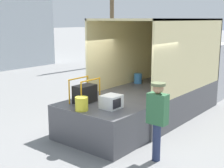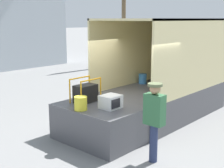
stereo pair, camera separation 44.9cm
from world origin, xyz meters
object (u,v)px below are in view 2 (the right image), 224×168
Objects in this scene: pickup_truck_green at (223,64)px; worker_person at (154,114)px; box_truck at (185,81)px; microwave at (111,102)px; portable_generator at (86,93)px; utility_pole at (124,2)px; orange_bucket at (81,103)px.

worker_person is at bearing -163.93° from pickup_truck_green.
box_truck reaches higher than microwave.
pickup_truck_green is at bearing 16.07° from worker_person.
portable_generator is 0.09× the size of utility_pole.
portable_generator is 2.27m from worker_person.
orange_bucket is 0.06× the size of pickup_truck_green.
box_truck reaches higher than orange_bucket.
microwave is 0.64× the size of portable_generator.
portable_generator is at bearing 86.96° from worker_person.
box_truck is 4.86m from worker_person.
utility_pole is at bearing 42.44° from worker_person.
microwave is at bearing -170.06° from pickup_truck_green.
microwave is at bearing 85.36° from worker_person.
utility_pole reaches higher than orange_bucket.
microwave is 0.06× the size of utility_pole.
orange_bucket is (-5.02, 0.06, 0.18)m from box_truck.
box_truck is at bearing -0.65° from orange_bucket.
box_truck is 5.02m from orange_bucket.
pickup_truck_green reaches higher than orange_bucket.
box_truck is 4.44m from portable_generator.
utility_pole reaches higher than pickup_truck_green.
orange_bucket is at bearing 144.16° from microwave.
portable_generator is at bearing -144.39° from utility_pole.
worker_person reaches higher than orange_bucket.
worker_person reaches higher than pickup_truck_green.
box_truck is at bearing 4.90° from microwave.
box_truck is 4.43m from microwave.
worker_person is (-4.52, -1.75, 0.17)m from box_truck.
utility_pole is at bearing 35.66° from orange_bucket.
utility_pole is at bearing 98.69° from pickup_truck_green.
utility_pole reaches higher than worker_person.
worker_person is at bearing -158.80° from box_truck.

